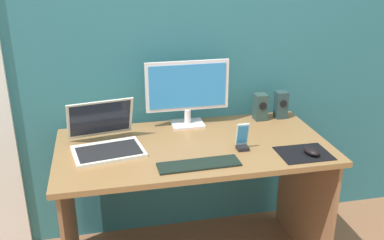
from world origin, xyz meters
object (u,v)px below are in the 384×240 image
speaker_near_monitor (260,107)px  phone_in_dock (242,140)px  keyboard_external (199,164)px  mouse (311,151)px  speaker_right (281,105)px  monitor (187,91)px  laptop (106,140)px

speaker_near_monitor → phone_in_dock: speaker_near_monitor is taller
speaker_near_monitor → keyboard_external: size_ratio=0.40×
keyboard_external → mouse: mouse is taller
speaker_right → keyboard_external: 0.79m
phone_in_dock → speaker_right: bearing=45.9°
speaker_near_monitor → phone_in_dock: 0.44m
monitor → laptop: size_ratio=1.20×
speaker_right → phone_in_dock: bearing=-134.1°
speaker_near_monitor → keyboard_external: bearing=-134.1°
laptop → phone_in_dock: bearing=-12.8°
speaker_right → mouse: (-0.05, -0.50, -0.06)m
keyboard_external → speaker_right: bearing=37.5°
speaker_near_monitor → phone_in_dock: (-0.23, -0.37, -0.03)m
mouse → keyboard_external: bearing=167.7°
mouse → phone_in_dock: (-0.31, 0.13, 0.03)m
monitor → speaker_right: bearing=-0.2°
laptop → mouse: bearing=-16.2°
speaker_right → speaker_near_monitor: size_ratio=1.04×
speaker_near_monitor → speaker_right: bearing=0.0°
laptop → phone_in_dock: size_ratio=2.78×
speaker_near_monitor → mouse: 0.51m
speaker_near_monitor → laptop: laptop is taller
laptop → monitor: bearing=25.7°
monitor → phone_in_dock: bearing=-61.7°
mouse → phone_in_dock: size_ratio=0.72×
speaker_right → keyboard_external: speaker_right is taller
monitor → keyboard_external: (-0.05, -0.50, -0.20)m
monitor → mouse: (0.51, -0.50, -0.18)m
speaker_right → laptop: size_ratio=0.41×
keyboard_external → phone_in_dock: (0.25, 0.13, 0.04)m
speaker_near_monitor → monitor: bearing=179.8°
speaker_right → speaker_near_monitor: 0.13m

